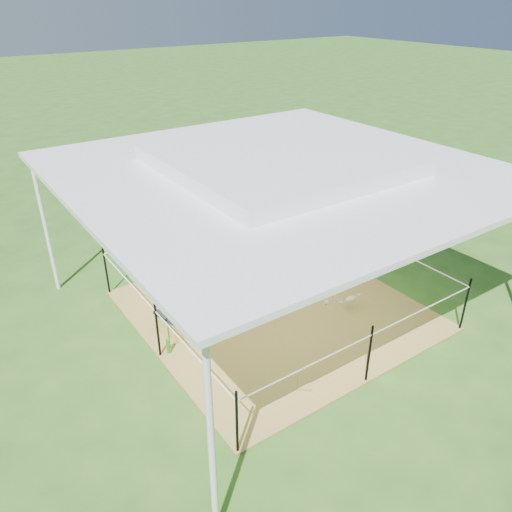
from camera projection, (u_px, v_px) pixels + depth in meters
ground at (275, 310)px, 9.00m from camera, size 90.00×90.00×0.00m
hay_patch at (275, 310)px, 8.99m from camera, size 4.60×4.60×0.03m
canopy_tent at (278, 166)px, 7.73m from camera, size 6.30×6.30×2.90m
rope_fence at (276, 280)px, 8.70m from camera, size 4.54×4.54×1.00m
straw_bale at (186, 317)px, 8.42m from camera, size 0.99×0.67×0.40m
dark_cloth at (185, 306)px, 8.31m from camera, size 1.06×0.73×0.05m
woman at (189, 278)px, 8.12m from camera, size 0.35×0.45×1.08m
green_bottle at (169, 346)px, 7.85m from camera, size 0.09×0.09×0.25m
pony at (262, 280)px, 8.98m from camera, size 1.20×0.82×0.92m
pink_hat at (262, 254)px, 8.74m from camera, size 0.29×0.29×0.13m
foal at (351, 298)px, 8.91m from camera, size 0.77×0.43×0.43m
trash_barrel at (235, 166)px, 15.16m from camera, size 0.54×0.54×0.79m
picnic_table_near at (177, 158)px, 15.97m from camera, size 1.90×1.49×0.72m
picnic_table_far at (254, 136)px, 18.20m from camera, size 2.27×1.85×0.83m
distant_person at (175, 159)px, 15.28m from camera, size 0.57×0.46×1.10m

